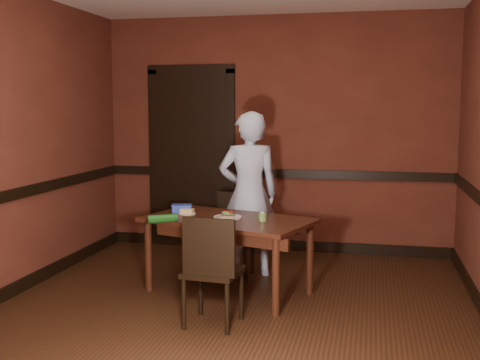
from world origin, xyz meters
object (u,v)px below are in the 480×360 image
at_px(person, 249,194).
at_px(cheese_saucer, 187,212).
at_px(chair_near, 213,269).
at_px(sauce_jar, 262,216).
at_px(food_tub, 182,209).
at_px(sandwich_plate, 228,216).
at_px(dining_table, 228,255).
at_px(chair_far, 233,236).

relative_size(person, cheese_saucer, 10.43).
bearing_deg(cheese_saucer, chair_near, -61.67).
distance_m(sauce_jar, food_tub, 0.84).
height_order(sauce_jar, food_tub, sauce_jar).
distance_m(sandwich_plate, cheese_saucer, 0.43).
distance_m(chair_near, sauce_jar, 0.83).
relative_size(dining_table, person, 0.90).
bearing_deg(sandwich_plate, sauce_jar, -10.68).
distance_m(dining_table, sandwich_plate, 0.36).
bearing_deg(cheese_saucer, chair_far, 49.56).
bearing_deg(food_tub, sandwich_plate, -33.81).
xyz_separation_m(chair_near, sauce_jar, (0.25, 0.73, 0.29)).
xyz_separation_m(cheese_saucer, food_tub, (-0.07, 0.06, 0.02)).
xyz_separation_m(person, sauce_jar, (0.26, -0.68, -0.09)).
bearing_deg(person, dining_table, 64.00).
xyz_separation_m(chair_near, food_tub, (-0.56, 0.96, 0.29)).
distance_m(dining_table, food_tub, 0.64).
bearing_deg(food_tub, chair_far, 26.12).
bearing_deg(dining_table, chair_near, -66.67).
height_order(chair_far, food_tub, chair_far).
height_order(dining_table, sandwich_plate, sandwich_plate).
bearing_deg(chair_near, person, -84.34).
bearing_deg(chair_near, sauce_jar, -103.67).
height_order(cheese_saucer, food_tub, food_tub).
height_order(person, sandwich_plate, person).
relative_size(chair_far, person, 0.50).
distance_m(person, sandwich_plate, 0.63).
xyz_separation_m(chair_near, person, (-0.01, 1.41, 0.38)).
bearing_deg(cheese_saucer, dining_table, -14.58).
distance_m(chair_near, sandwich_plate, 0.84).
bearing_deg(sauce_jar, cheese_saucer, 166.43).
xyz_separation_m(dining_table, chair_far, (-0.08, 0.51, 0.07)).
bearing_deg(chair_near, dining_table, -79.64).
height_order(sandwich_plate, cheese_saucer, sandwich_plate).
bearing_deg(sauce_jar, food_tub, 163.76).
bearing_deg(chair_far, sauce_jar, -54.33).
height_order(person, food_tub, person).
distance_m(sandwich_plate, sauce_jar, 0.33).
xyz_separation_m(sandwich_plate, cheese_saucer, (-0.41, 0.12, 0.00)).
xyz_separation_m(dining_table, sandwich_plate, (-0.00, -0.01, 0.36)).
height_order(person, sauce_jar, person).
bearing_deg(sandwich_plate, chair_near, -84.49).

